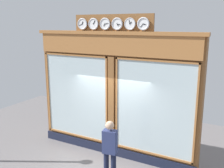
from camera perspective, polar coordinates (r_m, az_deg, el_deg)
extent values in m
cube|color=brown|center=(8.01, 0.51, -2.74)|extent=(5.27, 0.30, 3.78)
cube|color=#191E33|center=(8.52, -0.07, -14.43)|extent=(5.27, 0.08, 0.28)
cube|color=#A56936|center=(7.57, -0.15, 8.61)|extent=(5.16, 0.08, 0.59)
cube|color=#A56936|center=(7.57, -0.07, 11.24)|extent=(5.37, 0.20, 0.10)
cube|color=silver|center=(7.40, 9.17, -5.44)|extent=(2.28, 0.02, 2.69)
cube|color=#A56936|center=(7.07, 9.51, 5.10)|extent=(2.38, 0.04, 0.05)
cube|color=#A56936|center=(7.92, 8.75, -14.92)|extent=(2.38, 0.04, 0.05)
cube|color=#A56936|center=(7.11, 18.06, -6.70)|extent=(0.05, 0.04, 2.79)
cube|color=#A56936|center=(7.82, 1.01, -4.26)|extent=(0.05, 0.04, 2.79)
cube|color=silver|center=(8.61, -7.94, -2.76)|extent=(2.28, 0.02, 2.69)
cube|color=#A56936|center=(8.33, -8.32, 6.31)|extent=(2.38, 0.04, 0.05)
cube|color=#A56936|center=(9.06, -7.74, -11.16)|extent=(2.38, 0.04, 0.05)
cube|color=#A56936|center=(9.31, -13.83, -1.81)|extent=(0.05, 0.04, 2.79)
cube|color=#A56936|center=(7.98, -1.23, -3.91)|extent=(0.05, 0.04, 2.79)
cube|color=brown|center=(7.90, -0.10, -4.07)|extent=(0.20, 0.10, 2.79)
cube|color=brown|center=(7.60, 0.07, 13.14)|extent=(2.51, 0.06, 0.54)
cylinder|color=white|center=(7.11, 6.94, 13.06)|extent=(0.28, 0.02, 0.28)
torus|color=silver|center=(7.11, 6.92, 13.06)|extent=(0.35, 0.05, 0.35)
cube|color=black|center=(7.08, 7.17, 12.97)|extent=(0.08, 0.01, 0.04)
cube|color=black|center=(7.11, 6.58, 12.72)|extent=(0.09, 0.01, 0.10)
sphere|color=black|center=(7.09, 6.88, 13.06)|extent=(0.02, 0.02, 0.02)
cylinder|color=white|center=(7.26, 3.98, 13.12)|extent=(0.28, 0.02, 0.28)
torus|color=silver|center=(7.26, 3.96, 13.12)|extent=(0.33, 0.03, 0.33)
cube|color=black|center=(7.24, 4.13, 13.32)|extent=(0.07, 0.01, 0.06)
cube|color=black|center=(7.26, 3.83, 13.57)|extent=(0.04, 0.01, 0.12)
sphere|color=black|center=(7.25, 3.92, 13.12)|extent=(0.02, 0.02, 0.02)
cylinder|color=white|center=(7.43, 1.14, 13.14)|extent=(0.28, 0.02, 0.28)
torus|color=silver|center=(7.43, 1.13, 13.14)|extent=(0.35, 0.05, 0.35)
cube|color=black|center=(7.41, 1.25, 12.91)|extent=(0.06, 0.01, 0.07)
cube|color=black|center=(7.40, 1.49, 13.03)|extent=(0.12, 0.01, 0.04)
sphere|color=black|center=(7.42, 1.08, 13.14)|extent=(0.02, 0.02, 0.02)
cylinder|color=white|center=(7.62, -1.56, 13.14)|extent=(0.28, 0.02, 0.28)
torus|color=silver|center=(7.62, -1.57, 13.14)|extent=(0.35, 0.04, 0.35)
cube|color=black|center=(7.62, -1.74, 12.89)|extent=(0.05, 0.01, 0.07)
cube|color=black|center=(7.58, -1.22, 13.19)|extent=(0.12, 0.01, 0.03)
sphere|color=black|center=(7.61, -1.62, 13.14)|extent=(0.02, 0.02, 0.02)
cylinder|color=white|center=(7.83, -4.12, 13.11)|extent=(0.28, 0.02, 0.28)
torus|color=silver|center=(7.82, -4.13, 13.11)|extent=(0.34, 0.04, 0.34)
cube|color=black|center=(7.80, -4.03, 13.33)|extent=(0.06, 0.01, 0.07)
cube|color=black|center=(7.80, -3.99, 13.48)|extent=(0.07, 0.01, 0.11)
sphere|color=black|center=(7.81, -4.19, 13.10)|extent=(0.02, 0.02, 0.02)
cylinder|color=white|center=(8.04, -6.55, 13.05)|extent=(0.28, 0.02, 0.28)
torus|color=silver|center=(8.04, -6.56, 13.05)|extent=(0.35, 0.04, 0.35)
cube|color=black|center=(8.02, -6.53, 13.30)|extent=(0.04, 0.01, 0.08)
cube|color=black|center=(8.06, -6.93, 12.87)|extent=(0.11, 0.01, 0.06)
sphere|color=black|center=(8.03, -6.62, 13.05)|extent=(0.02, 0.02, 0.02)
cylinder|color=#191E38|center=(7.15, -1.27, -17.72)|extent=(0.14, 0.14, 0.82)
cylinder|color=#191E38|center=(7.10, 0.32, -18.00)|extent=(0.14, 0.14, 0.82)
cube|color=navy|center=(6.78, -0.49, -12.63)|extent=(0.39, 0.28, 0.62)
sphere|color=tan|center=(6.60, -0.50, -9.11)|extent=(0.22, 0.22, 0.22)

